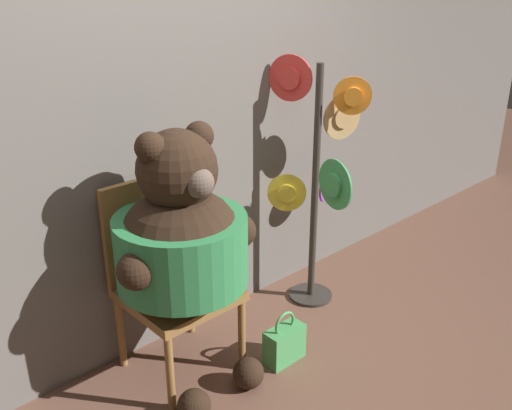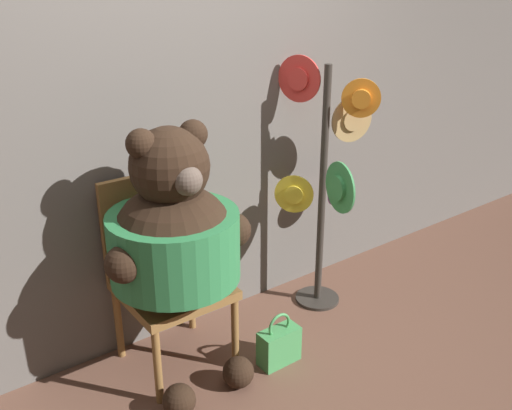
{
  "view_description": "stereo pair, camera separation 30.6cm",
  "coord_description": "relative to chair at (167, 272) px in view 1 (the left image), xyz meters",
  "views": [
    {
      "loc": [
        -1.6,
        -1.86,
        2.0
      ],
      "look_at": [
        0.31,
        0.21,
        0.81
      ],
      "focal_mm": 40.0,
      "sensor_mm": 36.0,
      "label": 1
    },
    {
      "loc": [
        -1.37,
        -2.06,
        2.0
      ],
      "look_at": [
        0.31,
        0.21,
        0.81
      ],
      "focal_mm": 40.0,
      "sensor_mm": 36.0,
      "label": 2
    }
  ],
  "objects": [
    {
      "name": "chair",
      "position": [
        0.0,
        0.0,
        0.0
      ],
      "size": [
        0.51,
        0.51,
        1.02
      ],
      "color": "olive",
      "rests_on": "ground_plane"
    },
    {
      "name": "ground_plane",
      "position": [
        0.19,
        -0.34,
        -0.54
      ],
      "size": [
        14.0,
        14.0,
        0.0
      ],
      "primitive_type": "plane",
      "color": "brown"
    },
    {
      "name": "teddy_bear",
      "position": [
        -0.02,
        -0.18,
        0.24
      ],
      "size": [
        0.77,
        0.68,
        1.35
      ],
      "color": "black",
      "rests_on": "ground_plane"
    },
    {
      "name": "wall_back",
      "position": [
        0.19,
        0.25,
        0.83
      ],
      "size": [
        8.0,
        0.1,
        2.74
      ],
      "color": "#66605B",
      "rests_on": "ground_plane"
    },
    {
      "name": "handbag_on_ground",
      "position": [
        0.44,
        -0.43,
        -0.43
      ],
      "size": [
        0.23,
        0.11,
        0.31
      ],
      "color": "#479E56",
      "rests_on": "ground_plane"
    },
    {
      "name": "hat_display_rack",
      "position": [
        1.05,
        -0.1,
        0.32
      ],
      "size": [
        0.51,
        0.62,
        1.54
      ],
      "color": "#332D28",
      "rests_on": "ground_plane"
    }
  ]
}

